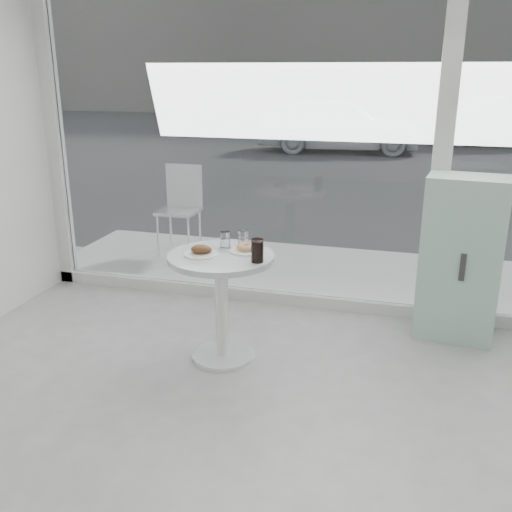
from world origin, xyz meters
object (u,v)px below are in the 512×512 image
(patio_chair, at_px, (181,203))
(water_tumbler_a, at_px, (225,240))
(car_silver, at_px, (502,121))
(cola_glass, at_px, (257,251))
(water_tumbler_b, at_px, (243,240))
(plate_donut, at_px, (246,249))
(mint_cabinet, at_px, (461,259))
(main_table, at_px, (222,285))
(car_white, at_px, (339,124))
(plate_fritter, at_px, (202,251))

(patio_chair, distance_m, water_tumbler_a, 2.28)
(car_silver, relative_size, cola_glass, 25.46)
(water_tumbler_a, relative_size, water_tumbler_b, 0.95)
(plate_donut, relative_size, cola_glass, 1.44)
(mint_cabinet, distance_m, water_tumbler_b, 1.63)
(main_table, xyz_separation_m, patio_chair, (-1.18, 2.11, 0.03))
(car_white, relative_size, plate_fritter, 17.32)
(plate_donut, bearing_deg, main_table, -143.11)
(patio_chair, distance_m, cola_glass, 2.64)
(main_table, distance_m, patio_chair, 2.42)
(main_table, height_order, water_tumbler_b, water_tumbler_b)
(water_tumbler_a, bearing_deg, patio_chair, 120.60)
(main_table, relative_size, car_white, 0.19)
(water_tumbler_b, xyz_separation_m, cola_glass, (0.18, -0.29, 0.02))
(car_white, bearing_deg, cola_glass, 178.82)
(car_silver, xyz_separation_m, water_tumbler_a, (-3.41, -13.21, 0.18))
(car_white, bearing_deg, car_silver, -64.60)
(main_table, relative_size, plate_donut, 3.51)
(plate_fritter, xyz_separation_m, water_tumbler_a, (0.10, 0.20, 0.02))
(mint_cabinet, relative_size, cola_glass, 8.08)
(car_silver, xyz_separation_m, plate_donut, (-3.24, -13.27, 0.15))
(cola_glass, bearing_deg, car_silver, 76.97)
(main_table, bearing_deg, water_tumbler_b, 64.67)
(plate_donut, bearing_deg, cola_glass, -55.00)
(patio_chair, bearing_deg, cola_glass, -57.51)
(car_white, relative_size, car_silver, 1.02)
(mint_cabinet, bearing_deg, water_tumbler_b, -150.45)
(car_white, xyz_separation_m, water_tumbler_a, (0.62, -10.75, 0.15))
(plate_donut, bearing_deg, water_tumbler_a, 162.12)
(cola_glass, bearing_deg, plate_fritter, 174.60)
(patio_chair, relative_size, plate_donut, 4.28)
(car_white, xyz_separation_m, plate_donut, (0.79, -10.81, 0.12))
(mint_cabinet, height_order, water_tumbler_b, mint_cabinet)
(patio_chair, relative_size, car_white, 0.24)
(plate_fritter, bearing_deg, mint_cabinet, 26.82)
(car_white, relative_size, water_tumbler_b, 32.61)
(car_silver, height_order, cola_glass, car_silver)
(car_silver, height_order, water_tumbler_b, car_silver)
(water_tumbler_a, bearing_deg, water_tumbler_b, 20.01)
(water_tumbler_b, bearing_deg, car_silver, 75.97)
(car_silver, bearing_deg, plate_fritter, 157.12)
(water_tumbler_b, bearing_deg, cola_glass, -58.04)
(water_tumbler_a, relative_size, cola_glass, 0.76)
(plate_fritter, relative_size, cola_glass, 1.49)
(patio_chair, relative_size, water_tumbler_a, 8.15)
(patio_chair, xyz_separation_m, cola_glass, (1.45, -2.19, 0.26))
(patio_chair, height_order, plate_donut, patio_chair)
(mint_cabinet, relative_size, water_tumbler_a, 10.69)
(main_table, bearing_deg, patio_chair, 119.12)
(plate_fritter, distance_m, water_tumbler_b, 0.33)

